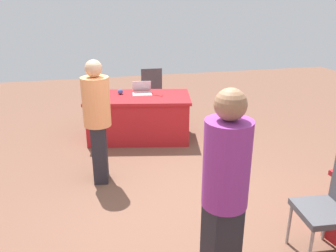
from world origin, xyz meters
TOP-DOWN VIEW (x-y plane):
  - ground_plane at (0.00, 0.00)m, footprint 14.40×14.40m
  - table_foreground at (0.08, -2.19)m, footprint 1.86×1.24m
  - chair_near_front at (-1.14, 1.08)m, footprint 0.48×0.48m
  - chair_aisle at (-0.39, -3.52)m, footprint 0.45×0.45m
  - person_presenter at (0.80, -0.84)m, footprint 0.38×0.38m
  - person_attendee_standing at (-0.03, 1.26)m, footprint 0.43×0.43m
  - laptop_silver at (-0.01, -2.30)m, footprint 0.35×0.33m
  - yarn_ball at (0.35, -2.37)m, footprint 0.09×0.09m
  - scissors_red at (-0.25, -2.13)m, footprint 0.15×0.15m

SIDE VIEW (x-z plane):
  - ground_plane at x=0.00m, z-range 0.00..0.00m
  - table_foreground at x=0.08m, z-range 0.00..0.75m
  - chair_near_front at x=-1.14m, z-range 0.07..1.02m
  - chair_aisle at x=-0.39m, z-range 0.07..1.03m
  - scissors_red at x=-0.25m, z-range 0.75..0.75m
  - laptop_silver at x=-0.01m, z-range 0.68..0.89m
  - yarn_ball at x=0.35m, z-range 0.75..0.84m
  - person_presenter at x=0.80m, z-range 0.09..1.68m
  - person_attendee_standing at x=-0.03m, z-range 0.10..1.82m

